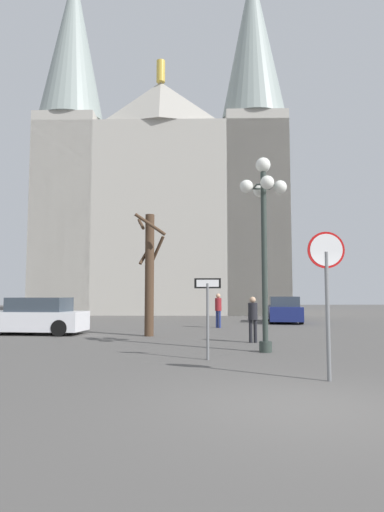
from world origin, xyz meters
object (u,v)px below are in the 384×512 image
object	(u,v)px
cathedral	(164,200)
bare_tree	(149,271)
pedestrian_walking	(218,307)
street_lamp	(264,215)
pedestrian_standing	(253,315)
parked_car_near_navy	(284,310)
one_way_arrow_sign	(208,306)
parked_car_far_white	(36,317)
stop_sign	(327,277)

from	to	relation	value
cathedral	bare_tree	xyz separation A→B (m)	(-0.45, -21.32, -7.50)
pedestrian_walking	cathedral	bearing A→B (deg)	99.11
street_lamp	pedestrian_standing	bearing A→B (deg)	87.08
parked_car_near_navy	bare_tree	bearing A→B (deg)	-133.58
one_way_arrow_sign	parked_car_far_white	distance (m)	9.80
one_way_arrow_sign	parked_car_near_navy	xyz separation A→B (m)	(5.80, 14.25, -0.63)
bare_tree	parked_car_near_navy	world-z (taller)	bare_tree
street_lamp	pedestrian_walking	xyz separation A→B (m)	(-0.28, 9.06, -2.94)
street_lamp	stop_sign	bearing A→B (deg)	-86.28
stop_sign	street_lamp	xyz separation A→B (m)	(-0.27, 4.18, 1.97)
street_lamp	parked_car_near_navy	xyz separation A→B (m)	(4.03, 12.89, -3.24)
parked_car_far_white	pedestrian_walking	bearing A→B (deg)	20.90
street_lamp	pedestrian_walking	size ratio (longest dim) A/B	3.38
cathedral	parked_car_far_white	bearing A→B (deg)	-104.17
stop_sign	bare_tree	distance (m)	9.93
parked_car_near_navy	pedestrian_walking	distance (m)	5.78
stop_sign	parked_car_far_white	world-z (taller)	stop_sign
parked_car_far_white	street_lamp	bearing A→B (deg)	-36.51
parked_car_far_white	cathedral	bearing A→B (deg)	75.83
street_lamp	parked_car_far_white	world-z (taller)	street_lamp
pedestrian_walking	one_way_arrow_sign	bearing A→B (deg)	-98.17
one_way_arrow_sign	street_lamp	bearing A→B (deg)	37.43
parked_car_far_white	one_way_arrow_sign	bearing A→B (deg)	-49.19
bare_tree	pedestrian_walking	xyz separation A→B (m)	(3.21, 4.07, -1.55)
cathedral	parked_car_near_navy	xyz separation A→B (m)	(7.07, -13.42, -9.35)
cathedral	pedestrian_standing	xyz separation A→B (m)	(3.17, -23.87, -9.12)
bare_tree	parked_car_far_white	bearing A→B (deg)	167.28
parked_car_near_navy	pedestrian_walking	bearing A→B (deg)	-138.31
stop_sign	parked_car_far_white	size ratio (longest dim) A/B	0.66
cathedral	pedestrian_walking	world-z (taller)	cathedral
cathedral	bare_tree	bearing A→B (deg)	-91.20
cathedral	parked_car_near_navy	world-z (taller)	cathedral
cathedral	pedestrian_walking	bearing A→B (deg)	-80.89
pedestrian_standing	cathedral	bearing A→B (deg)	97.57
parked_car_far_white	pedestrian_walking	distance (m)	8.45
stop_sign	one_way_arrow_sign	size ratio (longest dim) A/B	1.40
street_lamp	bare_tree	distance (m)	6.25
stop_sign	bare_tree	world-z (taller)	bare_tree
bare_tree	one_way_arrow_sign	bearing A→B (deg)	-74.85
street_lamp	parked_car_near_navy	bearing A→B (deg)	72.65
stop_sign	bare_tree	bearing A→B (deg)	112.31
bare_tree	parked_car_far_white	size ratio (longest dim) A/B	1.11
cathedral	street_lamp	size ratio (longest dim) A/B	5.45
stop_sign	pedestrian_walking	distance (m)	13.29
street_lamp	pedestrian_standing	distance (m)	3.88
one_way_arrow_sign	cathedral	bearing A→B (deg)	92.63
parked_car_far_white	stop_sign	bearing A→B (deg)	-50.48
cathedral	street_lamp	bearing A→B (deg)	-83.40
street_lamp	parked_car_near_navy	distance (m)	13.89
stop_sign	pedestrian_walking	size ratio (longest dim) A/B	1.71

